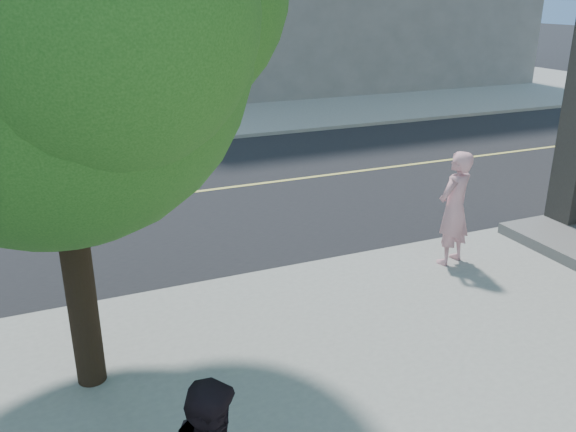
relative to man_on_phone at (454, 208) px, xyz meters
name	(u,v)px	position (x,y,z in m)	size (l,w,h in m)	color
sidewalk_ne	(286,75)	(6.67, 22.37, -0.96)	(29.00, 25.00, 0.12)	gray
man_on_phone	(454,208)	(0.00, 0.00, 0.00)	(0.66, 0.43, 1.80)	pink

